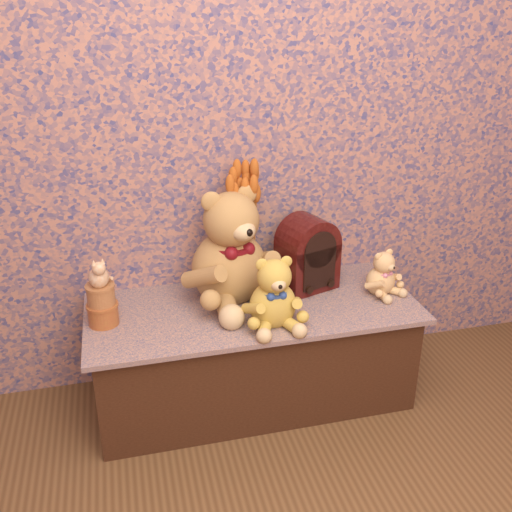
{
  "coord_description": "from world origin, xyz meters",
  "views": [
    {
      "loc": [
        -0.48,
        -0.74,
        1.58
      ],
      "look_at": [
        0.0,
        1.18,
        0.68
      ],
      "focal_mm": 40.6,
      "sensor_mm": 36.0,
      "label": 1
    }
  ],
  "objects_px": {
    "teddy_small": "(381,270)",
    "ceramic_vase": "(244,271)",
    "teddy_medium": "(273,288)",
    "teddy_large": "(229,240)",
    "cathedral_radio": "(307,253)",
    "biscuit_tin_lower": "(103,314)",
    "cat_figurine": "(98,271)"
  },
  "relations": [
    {
      "from": "teddy_small",
      "to": "ceramic_vase",
      "type": "distance_m",
      "value": 0.57
    },
    {
      "from": "teddy_medium",
      "to": "teddy_large",
      "type": "bearing_deg",
      "value": 115.16
    },
    {
      "from": "teddy_medium",
      "to": "teddy_small",
      "type": "relative_size",
      "value": 1.44
    },
    {
      "from": "cathedral_radio",
      "to": "biscuit_tin_lower",
      "type": "distance_m",
      "value": 0.85
    },
    {
      "from": "teddy_medium",
      "to": "ceramic_vase",
      "type": "bearing_deg",
      "value": 98.71
    },
    {
      "from": "teddy_medium",
      "to": "teddy_small",
      "type": "distance_m",
      "value": 0.52
    },
    {
      "from": "cat_figurine",
      "to": "teddy_medium",
      "type": "bearing_deg",
      "value": -24.36
    },
    {
      "from": "teddy_small",
      "to": "biscuit_tin_lower",
      "type": "distance_m",
      "value": 1.12
    },
    {
      "from": "cathedral_radio",
      "to": "cat_figurine",
      "type": "relative_size",
      "value": 2.64
    },
    {
      "from": "biscuit_tin_lower",
      "to": "cat_figurine",
      "type": "xyz_separation_m",
      "value": [
        0.0,
        0.0,
        0.18
      ]
    },
    {
      "from": "teddy_small",
      "to": "biscuit_tin_lower",
      "type": "height_order",
      "value": "teddy_small"
    },
    {
      "from": "teddy_small",
      "to": "cathedral_radio",
      "type": "relative_size",
      "value": 0.65
    },
    {
      "from": "teddy_large",
      "to": "cat_figurine",
      "type": "xyz_separation_m",
      "value": [
        -0.5,
        -0.1,
        -0.03
      ]
    },
    {
      "from": "teddy_small",
      "to": "ceramic_vase",
      "type": "xyz_separation_m",
      "value": [
        -0.55,
        0.15,
        -0.01
      ]
    },
    {
      "from": "teddy_large",
      "to": "teddy_medium",
      "type": "height_order",
      "value": "teddy_large"
    },
    {
      "from": "teddy_medium",
      "to": "teddy_small",
      "type": "bearing_deg",
      "value": 13.72
    },
    {
      "from": "teddy_medium",
      "to": "cathedral_radio",
      "type": "bearing_deg",
      "value": 48.48
    },
    {
      "from": "biscuit_tin_lower",
      "to": "cathedral_radio",
      "type": "bearing_deg",
      "value": 7.33
    },
    {
      "from": "cathedral_radio",
      "to": "cat_figurine",
      "type": "height_order",
      "value": "cathedral_radio"
    },
    {
      "from": "teddy_medium",
      "to": "cat_figurine",
      "type": "relative_size",
      "value": 2.45
    },
    {
      "from": "cat_figurine",
      "to": "cathedral_radio",
      "type": "bearing_deg",
      "value": -3.93
    },
    {
      "from": "teddy_large",
      "to": "ceramic_vase",
      "type": "relative_size",
      "value": 2.83
    },
    {
      "from": "ceramic_vase",
      "to": "teddy_medium",
      "type": "bearing_deg",
      "value": -80.57
    },
    {
      "from": "cathedral_radio",
      "to": "teddy_medium",
      "type": "bearing_deg",
      "value": -148.55
    },
    {
      "from": "teddy_medium",
      "to": "cat_figurine",
      "type": "xyz_separation_m",
      "value": [
        -0.62,
        0.14,
        0.07
      ]
    },
    {
      "from": "biscuit_tin_lower",
      "to": "cat_figurine",
      "type": "relative_size",
      "value": 0.94
    },
    {
      "from": "ceramic_vase",
      "to": "cat_figurine",
      "type": "height_order",
      "value": "cat_figurine"
    },
    {
      "from": "teddy_medium",
      "to": "cathedral_radio",
      "type": "distance_m",
      "value": 0.33
    },
    {
      "from": "biscuit_tin_lower",
      "to": "cat_figurine",
      "type": "bearing_deg",
      "value": 0.0
    },
    {
      "from": "ceramic_vase",
      "to": "cat_figurine",
      "type": "distance_m",
      "value": 0.61
    },
    {
      "from": "teddy_small",
      "to": "cat_figurine",
      "type": "xyz_separation_m",
      "value": [
        -1.12,
        0.02,
        0.12
      ]
    },
    {
      "from": "teddy_small",
      "to": "ceramic_vase",
      "type": "relative_size",
      "value": 1.15
    }
  ]
}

